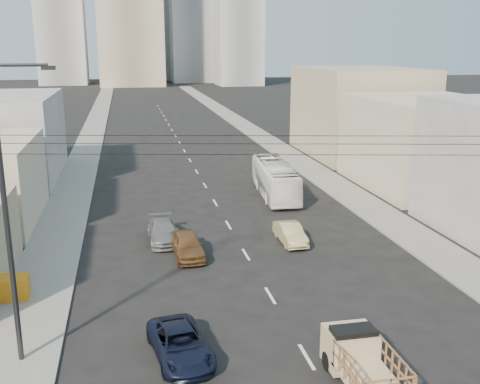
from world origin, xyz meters
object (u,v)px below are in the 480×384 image
object	(u,v)px
navy_pickup	(180,344)
sedan_tan	(290,233)
streetlamp_left	(8,210)
crate_stack	(10,288)
flatbed_pickup	(361,359)
city_bus	(275,179)
sedan_grey	(163,231)
sedan_brown	(188,245)

from	to	relation	value
navy_pickup	sedan_tan	distance (m)	15.12
sedan_tan	streetlamp_left	distance (m)	19.55
sedan_tan	crate_stack	distance (m)	17.18
sedan_tan	flatbed_pickup	bearing A→B (deg)	-97.64
city_bus	flatbed_pickup	bearing A→B (deg)	-93.77
flatbed_pickup	crate_stack	xyz separation A→B (m)	(-14.37, 10.36, -0.40)
flatbed_pickup	crate_stack	world-z (taller)	flatbed_pickup
flatbed_pickup	sedan_grey	distance (m)	18.80
flatbed_pickup	navy_pickup	world-z (taller)	flatbed_pickup
flatbed_pickup	navy_pickup	size ratio (longest dim) A/B	0.97
sedan_grey	streetlamp_left	bearing A→B (deg)	-117.71
sedan_brown	sedan_grey	size ratio (longest dim) A/B	0.93
flatbed_pickup	sedan_brown	world-z (taller)	flatbed_pickup
navy_pickup	crate_stack	distance (m)	10.62
flatbed_pickup	city_bus	distance (m)	27.88
sedan_tan	streetlamp_left	xyz separation A→B (m)	(-14.68, -11.53, 5.79)
streetlamp_left	crate_stack	size ratio (longest dim) A/B	6.67
flatbed_pickup	streetlamp_left	world-z (taller)	streetlamp_left
navy_pickup	sedan_brown	distance (m)	11.51
sedan_tan	sedan_grey	distance (m)	8.33
sedan_grey	crate_stack	bearing A→B (deg)	-139.62
navy_pickup	crate_stack	xyz separation A→B (m)	(-7.88, 7.12, 0.06)
city_bus	crate_stack	world-z (taller)	city_bus
sedan_grey	crate_stack	xyz separation A→B (m)	(-8.18, -7.39, 0.01)
navy_pickup	city_bus	bearing A→B (deg)	58.16
flatbed_pickup	city_bus	xyz separation A→B (m)	(4.01, 27.58, 0.38)
sedan_brown	streetlamp_left	size ratio (longest dim) A/B	0.36
sedan_brown	sedan_grey	world-z (taller)	sedan_brown
sedan_tan	sedan_grey	bearing A→B (deg)	165.83
navy_pickup	sedan_brown	size ratio (longest dim) A/B	1.05
streetlamp_left	city_bus	bearing A→B (deg)	54.26
flatbed_pickup	crate_stack	distance (m)	17.72
city_bus	crate_stack	distance (m)	25.20
city_bus	sedan_brown	distance (m)	15.74
city_bus	crate_stack	size ratio (longest dim) A/B	5.87
sedan_tan	crate_stack	xyz separation A→B (m)	(-16.29, -5.45, 0.05)
flatbed_pickup	streetlamp_left	size ratio (longest dim) A/B	0.37
sedan_grey	crate_stack	distance (m)	11.02
sedan_brown	streetlamp_left	xyz separation A→B (m)	(-7.84, -10.37, 5.70)
navy_pickup	sedan_brown	bearing A→B (deg)	73.66
flatbed_pickup	sedan_grey	size ratio (longest dim) A/B	0.95
streetlamp_left	sedan_grey	bearing A→B (deg)	63.98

